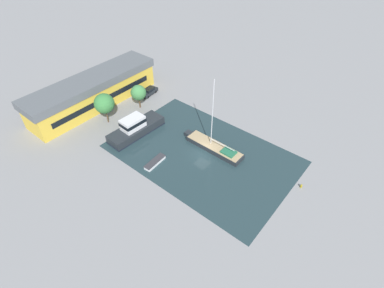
# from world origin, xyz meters

# --- Properties ---
(ground_plane) EXTENTS (440.00, 440.00, 0.00)m
(ground_plane) POSITION_xyz_m (0.00, 0.00, 0.00)
(ground_plane) COLOR gray
(water_canal) EXTENTS (21.32, 32.64, 0.01)m
(water_canal) POSITION_xyz_m (0.00, 0.00, 0.00)
(water_canal) COLOR #23383D
(water_canal) RESTS_ON ground
(warehouse_building) EXTENTS (29.90, 7.56, 6.51)m
(warehouse_building) POSITION_xyz_m (-2.20, 28.38, 3.29)
(warehouse_building) COLOR gold
(warehouse_building) RESTS_ON ground
(quay_tree_near_building) EXTENTS (3.29, 3.29, 5.35)m
(quay_tree_near_building) POSITION_xyz_m (3.21, 19.90, 3.68)
(quay_tree_near_building) COLOR brown
(quay_tree_near_building) RESTS_ON ground
(quay_tree_by_water) EXTENTS (4.02, 4.02, 6.56)m
(quay_tree_by_water) POSITION_xyz_m (-4.77, 20.96, 4.55)
(quay_tree_by_water) COLOR brown
(quay_tree_by_water) RESTS_ON ground
(parked_car) EXTENTS (4.83, 2.25, 1.66)m
(parked_car) POSITION_xyz_m (8.21, 22.12, 0.83)
(parked_car) COLOR #1E2328
(parked_car) RESTS_ON ground
(sailboat_moored) EXTENTS (2.84, 12.59, 14.23)m
(sailboat_moored) POSITION_xyz_m (2.36, -0.85, 0.60)
(sailboat_moored) COLOR #23282D
(sailboat_moored) RESTS_ON water_canal
(motor_cruiser) EXTENTS (11.96, 4.41, 3.86)m
(motor_cruiser) POSITION_xyz_m (-3.64, 13.76, 1.39)
(motor_cruiser) COLOR #23282D
(motor_cruiser) RESTS_ON water_canal
(small_dinghy) EXTENTS (4.57, 1.61, 0.65)m
(small_dinghy) POSITION_xyz_m (-7.31, 4.85, 0.33)
(small_dinghy) COLOR white
(small_dinghy) RESTS_ON water_canal
(mooring_bollard) EXTENTS (0.36, 0.36, 0.69)m
(mooring_bollard) POSITION_xyz_m (3.82, -17.29, 0.36)
(mooring_bollard) COLOR olive
(mooring_bollard) RESTS_ON ground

